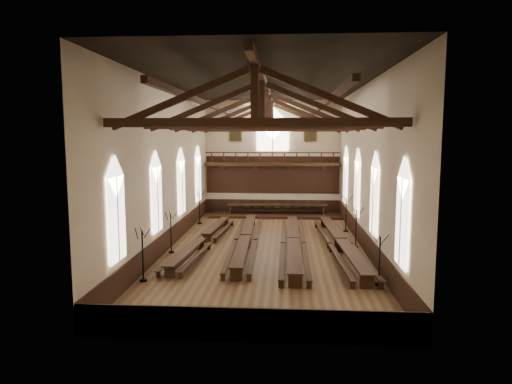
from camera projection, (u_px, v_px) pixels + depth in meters
The scene contains 21 objects.
ground at pixel (266, 248), 28.16m from camera, with size 26.00×26.00×0.00m, color brown.
room_walls at pixel (266, 143), 27.37m from camera, with size 26.00×26.00×26.00m.
wainscot_band at pixel (266, 239), 28.08m from camera, with size 12.00×26.00×1.20m.
side_windows at pixel (266, 188), 27.70m from camera, with size 11.85×19.80×4.50m.
end_window at pixel (273, 132), 40.04m from camera, with size 2.80×0.12×3.80m.
minstrels_gallery at pixel (272, 170), 40.22m from camera, with size 11.80×1.24×3.70m.
portraits at pixel (273, 133), 40.06m from camera, with size 7.75×0.09×1.45m.
roof_trusses at pixel (266, 113), 27.15m from camera, with size 11.70×25.70×2.80m.
refectory_row_a at pixel (204, 238), 28.60m from camera, with size 1.81×13.76×0.67m.
refectory_row_b at pixel (245, 238), 28.52m from camera, with size 1.69×14.44×0.75m.
refectory_row_c at pixel (293, 241), 27.59m from camera, with size 1.59×14.60×0.77m.
refectory_row_d at pixel (340, 241), 27.49m from camera, with size 1.94×14.67×0.77m.
dais at pixel (277, 215), 39.41m from camera, with size 11.40×3.16×0.21m, color black.
high_table at pixel (277, 206), 39.31m from camera, with size 8.64×1.20×0.81m.
high_chairs at pixel (277, 206), 40.15m from camera, with size 7.64×0.44×1.00m.
candelabrum_left_near at pixel (143, 265), 21.65m from camera, with size 0.76×0.78×2.60m.
candelabrum_left_mid at pixel (171, 240), 26.93m from camera, with size 0.73×0.74×2.48m.
candelabrum_left_far at pixel (200, 214), 35.77m from camera, with size 0.76×0.81×2.67m.
candelabrum_right_near at pixel (379, 270), 21.09m from camera, with size 0.72×0.71×2.41m.
candelabrum_right_mid at pixel (356, 235), 28.19m from camera, with size 0.72×0.77×2.54m.
candelabrum_right_far at pixel (346, 221), 32.91m from camera, with size 0.74×0.81×2.65m.
Camera 1 is at (1.21, -27.50, 6.90)m, focal length 32.00 mm.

